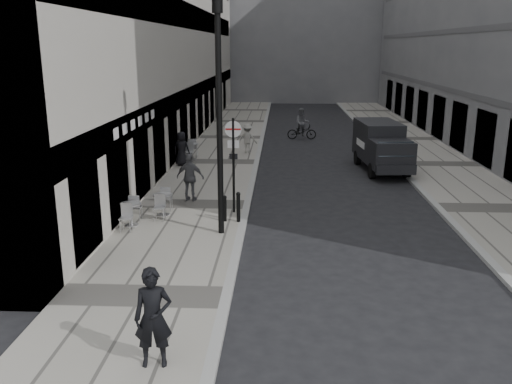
% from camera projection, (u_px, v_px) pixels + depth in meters
% --- Properties ---
extents(ground, '(120.00, 120.00, 0.00)m').
position_uv_depth(ground, '(211.00, 368.00, 10.04)').
color(ground, black).
rests_on(ground, ground).
extents(sidewalk, '(4.00, 60.00, 0.12)m').
position_uv_depth(sidewalk, '(217.00, 163.00, 27.48)').
color(sidewalk, gray).
rests_on(sidewalk, ground).
extents(far_sidewalk, '(4.00, 60.00, 0.12)m').
position_uv_depth(far_sidewalk, '(437.00, 165.00, 26.97)').
color(far_sidewalk, gray).
rests_on(far_sidewalk, ground).
extents(walking_man, '(0.74, 0.54, 1.89)m').
position_uv_depth(walking_man, '(153.00, 318.00, 9.71)').
color(walking_man, black).
rests_on(walking_man, sidewalk).
extents(sign_post, '(0.57, 0.09, 3.31)m').
position_uv_depth(sign_post, '(233.00, 153.00, 18.54)').
color(sign_post, black).
rests_on(sign_post, sidewalk).
extents(lamppost, '(0.31, 0.31, 6.95)m').
position_uv_depth(lamppost, '(219.00, 109.00, 15.97)').
color(lamppost, black).
rests_on(lamppost, sidewalk).
extents(bollard_near, '(0.13, 0.13, 0.95)m').
position_uv_depth(bollard_near, '(238.00, 208.00, 17.92)').
color(bollard_near, black).
rests_on(bollard_near, sidewalk).
extents(bollard_far, '(0.11, 0.11, 0.83)m').
position_uv_depth(bollard_far, '(225.00, 209.00, 17.99)').
color(bollard_far, black).
rests_on(bollard_far, sidewalk).
extents(panel_van, '(2.19, 4.95, 2.27)m').
position_uv_depth(panel_van, '(381.00, 144.00, 25.71)').
color(panel_van, black).
rests_on(panel_van, ground).
extents(cyclist, '(1.84, 0.70, 1.98)m').
position_uv_depth(cyclist, '(302.00, 127.00, 34.53)').
color(cyclist, black).
rests_on(cyclist, ground).
extents(pedestrian_a, '(1.12, 0.62, 1.80)m').
position_uv_depth(pedestrian_a, '(190.00, 177.00, 20.27)').
color(pedestrian_a, '#4F5054').
rests_on(pedestrian_a, sidewalk).
extents(pedestrian_b, '(1.10, 0.71, 1.60)m').
position_uv_depth(pedestrian_b, '(247.00, 138.00, 29.41)').
color(pedestrian_b, gray).
rests_on(pedestrian_b, sidewalk).
extents(pedestrian_c, '(0.91, 0.69, 1.66)m').
position_uv_depth(pedestrian_c, '(182.00, 149.00, 26.30)').
color(pedestrian_c, black).
rests_on(pedestrian_c, sidewalk).
extents(cafe_table_near, '(0.69, 1.55, 0.88)m').
position_uv_depth(cafe_table_near, '(131.00, 212.00, 17.54)').
color(cafe_table_near, '#BBBBBE').
rests_on(cafe_table_near, sidewalk).
extents(cafe_table_mid, '(0.68, 1.54, 0.88)m').
position_uv_depth(cafe_table_mid, '(163.00, 203.00, 18.62)').
color(cafe_table_mid, '#AAAAAC').
rests_on(cafe_table_mid, sidewalk).
extents(cafe_table_far, '(0.77, 1.74, 0.99)m').
position_uv_depth(cafe_table_far, '(191.00, 150.00, 27.75)').
color(cafe_table_far, '#B4B3B6').
rests_on(cafe_table_far, sidewalk).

